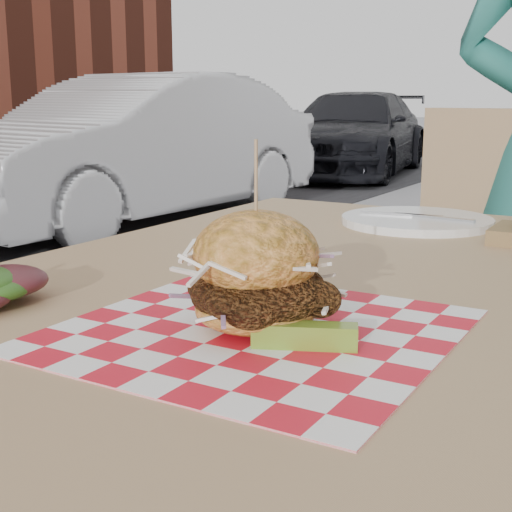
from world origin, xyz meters
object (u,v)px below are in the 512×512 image
Objects in this scene: patio_table at (316,328)px; patio_chair at (493,273)px; car_white at (134,149)px; sandwich at (256,279)px; car_dark at (353,133)px.

patio_table is 1.26× the size of patio_chair.
car_white reaches higher than sandwich.
car_dark is at bearing 112.52° from patio_table.
car_dark is 3.11× the size of patio_table.
patio_chair is at bearing 91.21° from sandwich.
car_white is 4.45m from car_dark.
car_white is at bearing -99.02° from car_dark.
patio_table is at bearing 102.65° from sandwich.
car_dark is 8.98m from sandwich.
patio_table is 0.95m from patio_chair.
patio_table is 6.56× the size of sandwich.
patio_chair reaches higher than sandwich.
car_dark reaches higher than patio_table.
patio_table is at bearing -43.34° from car_white.
patio_chair is 1.22m from sandwich.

